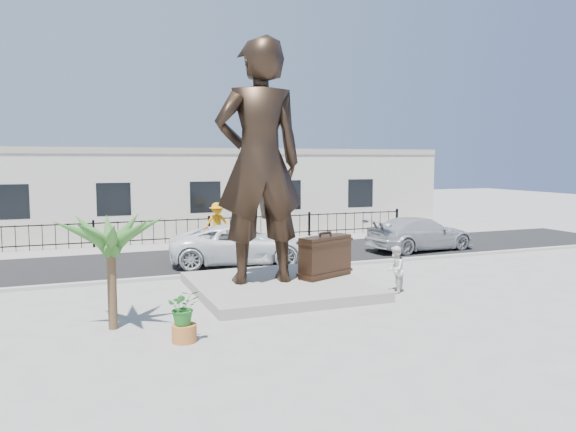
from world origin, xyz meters
The scene contains 16 objects.
ground centered at (0.00, 0.00, 0.00)m, with size 100.00×100.00×0.00m, color #9E9991.
street centered at (0.00, 8.00, 0.01)m, with size 40.00×7.00×0.01m, color black.
curb centered at (0.00, 4.50, 0.06)m, with size 40.00×0.25×0.12m, color #A5A399.
far_sidewalk centered at (0.00, 12.00, 0.01)m, with size 40.00×2.50×0.02m, color #9E9991.
plinth centered at (-0.50, 1.50, 0.15)m, with size 5.20×5.20×0.30m, color gray.
fence centered at (0.00, 12.80, 0.60)m, with size 22.00×0.10×1.20m, color black.
building centered at (0.00, 17.00, 2.20)m, with size 28.00×7.00×4.40m, color silver.
statue centered at (-1.06, 1.72, 4.03)m, with size 2.72×1.79×7.47m, color black.
suitcase centered at (1.14, 1.60, 0.97)m, with size 1.90×0.60×1.34m, color #352216.
tourist centered at (2.76, -0.04, 0.73)m, with size 0.71×0.55×1.46m, color white.
car_white centered at (-0.30, 6.27, 0.78)m, with size 2.57×5.57×1.55m, color white.
car_silver centered at (8.27, 6.58, 0.76)m, with size 2.10×5.17×1.50m, color #A7A9AC.
worker centered at (0.15, 11.76, 1.03)m, with size 1.30×0.75×2.01m, color orange.
palm_tree centered at (-5.66, -0.73, 0.00)m, with size 1.80×1.80×3.20m, color #2C5D21, non-canonical shape.
planter centered at (-4.24, -2.36, 0.20)m, with size 0.56×0.56×0.40m, color #B5672F.
shrub centered at (-4.24, -2.36, 0.81)m, with size 0.73×0.64×0.81m, color #247026.
Camera 1 is at (-6.60, -14.69, 4.10)m, focal length 35.00 mm.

